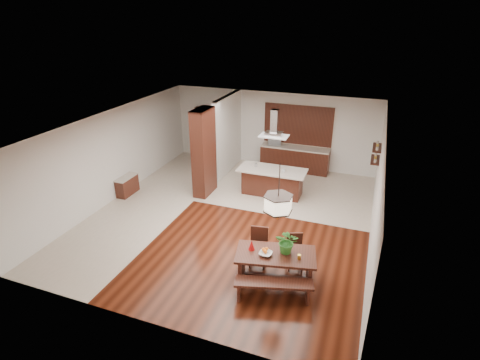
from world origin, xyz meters
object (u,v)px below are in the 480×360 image
at_px(dining_chair_left, 258,248).
at_px(dining_chair_right, 295,252).
at_px(hallway_console, 127,186).
at_px(kitchen_island, 272,181).
at_px(dining_bench, 273,291).
at_px(fruit_bowl, 266,254).
at_px(pendant_lantern, 279,193).
at_px(range_hood, 274,123).
at_px(foliage_plant, 287,242).
at_px(microwave, 274,141).
at_px(dining_table, 275,261).
at_px(island_cup, 283,171).

xyz_separation_m(dining_chair_left, dining_chair_right, (0.86, 0.19, -0.05)).
distance_m(hallway_console, kitchen_island, 4.87).
height_order(dining_bench, dining_chair_left, dining_chair_left).
bearing_deg(dining_chair_left, dining_chair_right, 3.00).
height_order(dining_bench, fruit_bowl, fruit_bowl).
bearing_deg(fruit_bowl, kitchen_island, 103.70).
bearing_deg(pendant_lantern, range_hood, 106.57).
bearing_deg(dining_chair_left, kitchen_island, 91.40).
bearing_deg(dining_chair_left, pendant_lantern, -47.71).
relative_size(hallway_console, foliage_plant, 1.57).
xyz_separation_m(range_hood, microwave, (-0.59, 2.31, -1.38)).
xyz_separation_m(foliage_plant, kitchen_island, (-1.49, 4.13, -0.55)).
relative_size(dining_bench, range_hood, 1.85).
xyz_separation_m(dining_chair_left, range_hood, (-0.72, 3.83, 1.99)).
distance_m(dining_bench, microwave, 7.52).
height_order(pendant_lantern, kitchen_island, pendant_lantern).
height_order(dining_chair_right, range_hood, range_hood).
bearing_deg(dining_chair_left, dining_table, -47.71).
xyz_separation_m(kitchen_island, microwave, (-0.59, 2.32, 0.61)).
relative_size(dining_table, dining_chair_left, 2.00).
relative_size(fruit_bowl, island_cup, 2.36).
bearing_deg(dining_bench, dining_chair_left, 122.85).
bearing_deg(dining_bench, pendant_lantern, 102.29).
distance_m(pendant_lantern, microwave, 6.93).
height_order(foliage_plant, range_hood, range_hood).
height_order(dining_chair_left, microwave, microwave).
bearing_deg(pendant_lantern, hallway_console, 156.11).
bearing_deg(fruit_bowl, pendant_lantern, 34.26).
height_order(hallway_console, kitchen_island, kitchen_island).
height_order(dining_chair_right, island_cup, island_cup).
distance_m(hallway_console, dining_table, 6.39).
xyz_separation_m(foliage_plant, range_hood, (-1.49, 4.14, 1.45)).
relative_size(fruit_bowl, microwave, 0.59).
height_order(dining_chair_left, foliage_plant, foliage_plant).
xyz_separation_m(dining_chair_left, island_cup, (-0.33, 3.69, 0.49)).
height_order(fruit_bowl, microwave, microwave).
xyz_separation_m(foliage_plant, island_cup, (-1.09, 4.00, -0.05)).
height_order(hallway_console, dining_table, dining_table).
relative_size(hallway_console, dining_chair_left, 0.92).
xyz_separation_m(dining_chair_right, microwave, (-2.17, 5.96, 0.65)).
bearing_deg(dining_table, dining_chair_right, 63.00).
height_order(dining_chair_left, fruit_bowl, dining_chair_left).
height_order(kitchen_island, range_hood, range_hood).
xyz_separation_m(hallway_console, fruit_bowl, (5.64, -2.72, 0.46)).
xyz_separation_m(dining_chair_left, pendant_lantern, (0.55, -0.43, 1.77)).
height_order(hallway_console, dining_chair_left, dining_chair_left).
bearing_deg(foliage_plant, microwave, 107.83).
bearing_deg(dining_chair_right, foliage_plant, -123.08).
distance_m(fruit_bowl, range_hood, 4.84).
height_order(dining_chair_left, dining_chair_right, dining_chair_left).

